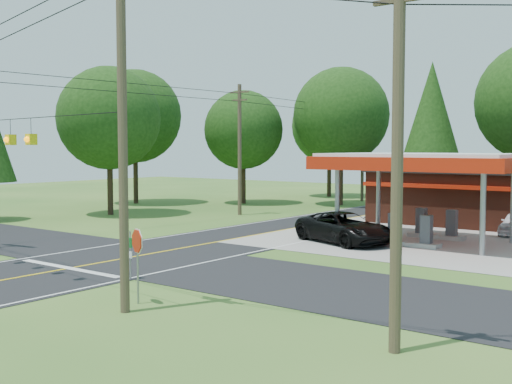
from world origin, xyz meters
The scene contains 15 objects.
ground centered at (0.00, 0.00, 0.00)m, with size 120.00×120.00×0.00m, color #346122.
main_highway centered at (0.00, 0.00, 0.01)m, with size 8.00×120.00×0.02m, color black.
cross_road centered at (0.00, 0.00, 0.01)m, with size 70.00×7.00×0.02m, color black.
lane_center_yellow centered at (0.00, 0.00, 0.03)m, with size 0.15×110.00×0.00m, color yellow.
gas_canopy centered at (9.00, 13.00, 4.27)m, with size 10.60×7.40×4.88m.
convenience_store centered at (10.00, 22.98, 1.92)m, with size 16.40×7.55×3.80m.
utility_pole_near_right centered at (7.50, -7.00, 5.96)m, with size 1.80×0.30×11.50m.
utility_pole_far_left centered at (-8.00, 18.00, 5.20)m, with size 1.80×0.30×10.00m.
utility_pole_right_b centered at (16.00, -5.50, 5.20)m, with size 1.80×0.30×10.00m.
utility_pole_north centered at (-6.50, 35.00, 4.75)m, with size 0.30×0.30×9.50m.
overhead_beacons centered at (-1.00, -6.00, 6.21)m, with size 17.04×2.04×1.03m.
treeline_backdrop centered at (0.82, 24.01, 7.49)m, with size 70.27×51.59×13.30m.
suv_car centered at (5.71, 10.00, 0.83)m, with size 5.98×5.98×1.66m, color black.
octagonal_stop_sign centered at (7.00, -6.01, 1.91)m, with size 0.83×0.35×2.55m.
route_sign_post centered at (3.80, -3.52, 1.13)m, with size 0.39×0.13×1.91m.
Camera 1 is at (22.91, -20.32, 5.21)m, focal length 45.00 mm.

